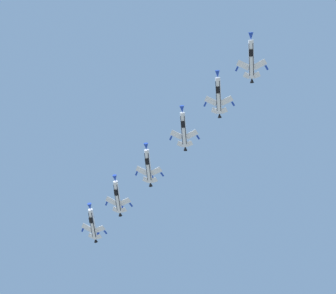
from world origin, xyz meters
TOP-DOWN VIEW (x-y plane):
  - fighter_jet_lead at (25.07, 17.88)m, footprint 10.26×15.94m
  - fighter_jet_left_wing at (14.57, 29.34)m, footprint 10.28×15.94m
  - fighter_jet_right_wing at (2.49, 40.21)m, footprint 10.52×15.94m
  - fighter_jet_left_outer at (-10.26, 51.80)m, footprint 10.29×15.94m
  - fighter_jet_right_outer at (-21.95, 62.80)m, footprint 10.34×15.94m
  - fighter_jet_trail_slot at (-32.14, 73.55)m, footprint 10.21×15.94m

SIDE VIEW (x-z plane):
  - fighter_jet_right_outer at x=-21.95m, z-range 127.66..132.24m
  - fighter_jet_left_outer at x=-10.26m, z-range 127.67..132.33m
  - fighter_jet_trail_slot at x=-32.14m, z-range 128.23..132.99m
  - fighter_jet_lead at x=25.07m, z-range 129.95..134.65m
  - fighter_jet_right_wing at x=2.49m, z-range 130.52..134.90m
  - fighter_jet_left_wing at x=14.57m, z-range 131.15..135.82m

